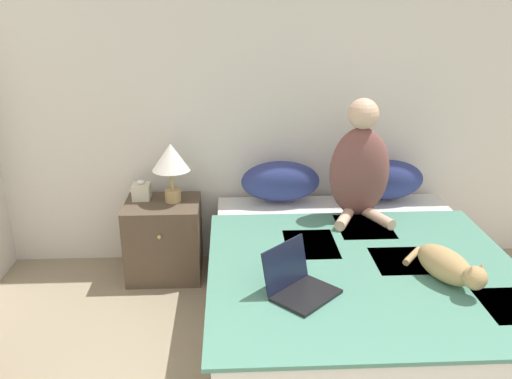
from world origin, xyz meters
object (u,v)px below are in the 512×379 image
at_px(person_sitting, 360,167).
at_px(cat_tabby, 448,266).
at_px(bed, 355,293).
at_px(nightstand, 164,239).
at_px(tissue_box, 141,191).
at_px(pillow_far, 384,180).
at_px(pillow_near, 280,181).
at_px(table_lamp, 171,160).
at_px(laptop_open, 299,284).

xyz_separation_m(person_sitting, cat_tabby, (0.27, -0.88, -0.25)).
xyz_separation_m(bed, nightstand, (-1.20, 0.75, 0.02)).
height_order(person_sitting, tissue_box, person_sitting).
height_order(pillow_far, tissue_box, pillow_far).
distance_m(pillow_near, cat_tabby, 1.39).
xyz_separation_m(pillow_far, person_sitting, (-0.25, -0.28, 0.19)).
height_order(table_lamp, tissue_box, table_lamp).
relative_size(pillow_near, pillow_far, 1.00).
distance_m(pillow_far, person_sitting, 0.42).
distance_m(bed, nightstand, 1.41).
distance_m(cat_tabby, laptop_open, 0.78).
distance_m(pillow_near, pillow_far, 0.74).
relative_size(bed, cat_tabby, 3.46).
bearing_deg(bed, table_lamp, 145.15).
xyz_separation_m(bed, person_sitting, (0.12, 0.55, 0.60)).
distance_m(pillow_far, tissue_box, 1.72).
bearing_deg(bed, cat_tabby, -40.94).
relative_size(bed, pillow_near, 3.53).
distance_m(pillow_far, table_lamp, 1.50).
relative_size(cat_tabby, tissue_box, 4.02).
relative_size(pillow_far, table_lamp, 1.34).
bearing_deg(laptop_open, cat_tabby, -38.51).
bearing_deg(table_lamp, bed, -34.85).
xyz_separation_m(laptop_open, table_lamp, (-0.73, 1.20, 0.28)).
bearing_deg(person_sitting, laptop_open, -117.79).
bearing_deg(laptop_open, pillow_near, 44.57).
distance_m(cat_tabby, table_lamp, 1.89).
bearing_deg(pillow_near, nightstand, -174.60).
relative_size(cat_tabby, laptop_open, 1.37).
bearing_deg(pillow_far, laptop_open, -121.45).
distance_m(bed, cat_tabby, 0.62).
bearing_deg(person_sitting, cat_tabby, -73.02).
distance_m(laptop_open, tissue_box, 1.57).
height_order(laptop_open, table_lamp, table_lamp).
bearing_deg(nightstand, person_sitting, -8.82).
relative_size(nightstand, table_lamp, 1.33).
bearing_deg(person_sitting, tissue_box, 168.95).
relative_size(pillow_far, cat_tabby, 0.98).
bearing_deg(tissue_box, person_sitting, -11.05).
distance_m(person_sitting, cat_tabby, 0.96).
bearing_deg(pillow_far, cat_tabby, -89.23).
height_order(laptop_open, nightstand, laptop_open).
height_order(person_sitting, table_lamp, person_sitting).
bearing_deg(tissue_box, table_lamp, -13.66).
bearing_deg(cat_tabby, person_sitting, 175.62).
relative_size(pillow_far, tissue_box, 3.95).
bearing_deg(nightstand, tissue_box, 151.14).
height_order(bed, laptop_open, laptop_open).
height_order(bed, cat_tabby, cat_tabby).
height_order(bed, table_lamp, table_lamp).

